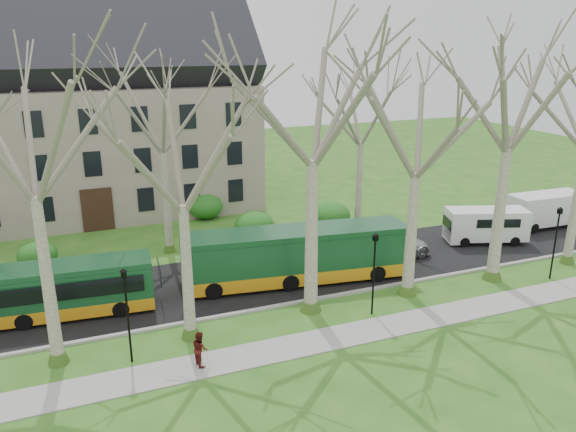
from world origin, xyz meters
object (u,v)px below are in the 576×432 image
at_px(bus_follow, 296,255).
at_px(van_b, 546,210).
at_px(sedan, 392,246).
at_px(pedestrian_b, 200,348).
at_px(bus_lead, 36,292).
at_px(van_a, 486,226).

bearing_deg(bus_follow, van_b, 13.77).
distance_m(bus_follow, sedan, 7.18).
height_order(bus_follow, pedestrian_b, bus_follow).
distance_m(sedan, pedestrian_b, 16.18).
relative_size(bus_follow, van_b, 2.24).
relative_size(bus_lead, van_b, 1.95).
distance_m(bus_lead, pedestrian_b, 9.73).
distance_m(bus_follow, van_a, 14.66).
bearing_deg(bus_lead, pedestrian_b, -43.09).
distance_m(bus_lead, van_a, 28.36).
relative_size(bus_lead, bus_follow, 0.87).
relative_size(bus_follow, van_a, 2.40).
bearing_deg(bus_follow, pedestrian_b, -129.80).
xyz_separation_m(bus_follow, van_b, (21.09, 2.22, -0.36)).
bearing_deg(van_b, bus_lead, -175.44).
distance_m(van_a, van_b, 6.57).
relative_size(van_a, pedestrian_b, 3.44).
bearing_deg(van_b, sedan, -173.28).
relative_size(bus_lead, van_a, 2.08).
bearing_deg(sedan, bus_follow, 94.48).
bearing_deg(pedestrian_b, sedan, -70.89).
xyz_separation_m(bus_follow, pedestrian_b, (-7.21, -6.60, -0.84)).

